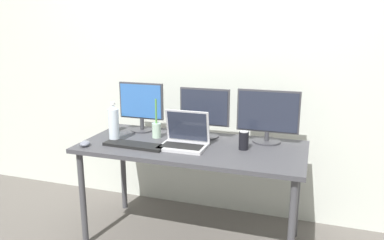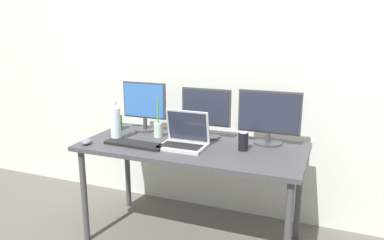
{
  "view_description": "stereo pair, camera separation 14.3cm",
  "coord_description": "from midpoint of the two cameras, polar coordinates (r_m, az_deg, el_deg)",
  "views": [
    {
      "loc": [
        0.78,
        -2.36,
        1.55
      ],
      "look_at": [
        0.0,
        0.0,
        0.92
      ],
      "focal_mm": 35.0,
      "sensor_mm": 36.0,
      "label": 1
    },
    {
      "loc": [
        0.92,
        -2.32,
        1.55
      ],
      "look_at": [
        0.0,
        0.0,
        0.92
      ],
      "focal_mm": 35.0,
      "sensor_mm": 36.0,
      "label": 2
    }
  ],
  "objects": [
    {
      "name": "water_bottle",
      "position": [
        2.74,
        -10.13,
        -0.34
      ],
      "size": [
        0.07,
        0.07,
        0.29
      ],
      "color": "silver",
      "rests_on": "work_desk"
    },
    {
      "name": "monitor_center",
      "position": [
        2.76,
        3.63,
        1.11
      ],
      "size": [
        0.37,
        0.21,
        0.37
      ],
      "color": "#38383D",
      "rests_on": "work_desk"
    },
    {
      "name": "monitor_right",
      "position": [
        2.67,
        13.18,
        0.5
      ],
      "size": [
        0.44,
        0.2,
        0.38
      ],
      "color": "#38383D",
      "rests_on": "work_desk"
    },
    {
      "name": "wall_back",
      "position": [
        3.06,
        5.49,
        9.43
      ],
      "size": [
        7.0,
        0.08,
        2.6
      ],
      "primitive_type": "cube",
      "color": "silver",
      "rests_on": "ground"
    },
    {
      "name": "soda_can_by_laptop",
      "position": [
        3.02,
        -9.88,
        -0.35
      ],
      "size": [
        0.07,
        0.07,
        0.13
      ],
      "color": "#197F33",
      "rests_on": "work_desk"
    },
    {
      "name": "laptop_silver",
      "position": [
        2.57,
        0.43,
        -2.86
      ],
      "size": [
        0.31,
        0.23,
        0.25
      ],
      "color": "#B7B7BC",
      "rests_on": "work_desk"
    },
    {
      "name": "work_desk",
      "position": [
        2.64,
        1.56,
        -5.23
      ],
      "size": [
        1.56,
        0.71,
        0.74
      ],
      "color": "#424247",
      "rests_on": "ground"
    },
    {
      "name": "mouse_by_keyboard",
      "position": [
        2.71,
        -14.32,
        -3.24
      ],
      "size": [
        0.1,
        0.11,
        0.04
      ],
      "primitive_type": "ellipsoid",
      "rotation": [
        0.0,
        0.0,
        0.37
      ],
      "color": "slate",
      "rests_on": "work_desk"
    },
    {
      "name": "keyboard_main",
      "position": [
        2.62,
        -7.16,
        -3.68
      ],
      "size": [
        0.44,
        0.15,
        0.02
      ],
      "primitive_type": "cube",
      "rotation": [
        0.0,
        0.0,
        -0.05
      ],
      "color": "black",
      "rests_on": "work_desk"
    },
    {
      "name": "soda_can_near_keyboard",
      "position": [
        2.52,
        9.42,
        -3.23
      ],
      "size": [
        0.07,
        0.07,
        0.13
      ],
      "color": "black",
      "rests_on": "work_desk"
    },
    {
      "name": "bamboo_vase",
      "position": [
        2.79,
        -3.73,
        -1.32
      ],
      "size": [
        0.07,
        0.07,
        0.29
      ],
      "color": "#B2D1B7",
      "rests_on": "work_desk"
    },
    {
      "name": "monitor_left",
      "position": [
        2.95,
        -5.89,
        2.37
      ],
      "size": [
        0.36,
        0.17,
        0.38
      ],
      "color": "#38383D",
      "rests_on": "work_desk"
    },
    {
      "name": "ground_plane",
      "position": [
        2.93,
        1.47,
        -17.74
      ],
      "size": [
        16.0,
        16.0,
        0.0
      ],
      "primitive_type": "plane",
      "color": "#5B5651"
    }
  ]
}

